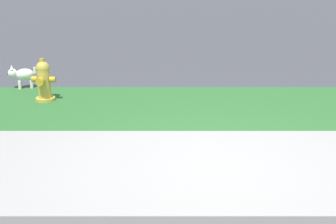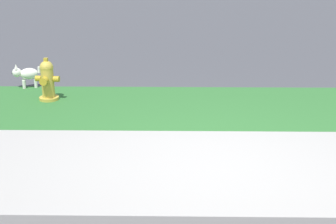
% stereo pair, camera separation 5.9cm
% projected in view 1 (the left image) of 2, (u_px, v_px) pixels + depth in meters
% --- Properties ---
extents(ground_plane, '(120.00, 120.00, 0.00)m').
position_uv_depth(ground_plane, '(220.00, 167.00, 5.06)').
color(ground_plane, '#424247').
extents(sidewalk_pavement, '(18.00, 2.08, 0.01)m').
position_uv_depth(sidewalk_pavement, '(220.00, 166.00, 5.06)').
color(sidewalk_pavement, '#9E9993').
rests_on(sidewalk_pavement, ground).
extents(grass_verge, '(18.00, 2.09, 0.01)m').
position_uv_depth(grass_verge, '(206.00, 106.00, 7.03)').
color(grass_verge, '#2D662D').
rests_on(grass_verge, ground).
extents(street_curb, '(18.00, 0.16, 0.12)m').
position_uv_depth(street_curb, '(233.00, 218.00, 3.98)').
color(street_curb, '#9E9993').
rests_on(street_curb, ground).
extents(fire_hydrant_by_grass_verge, '(0.38, 0.35, 0.67)m').
position_uv_depth(fire_hydrant_by_grass_verge, '(46.00, 81.00, 7.21)').
color(fire_hydrant_by_grass_verge, gold).
rests_on(fire_hydrant_by_grass_verge, ground).
extents(small_white_dog, '(0.45, 0.27, 0.41)m').
position_uv_depth(small_white_dog, '(24.00, 75.00, 7.90)').
color(small_white_dog, silver).
rests_on(small_white_dog, ground).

